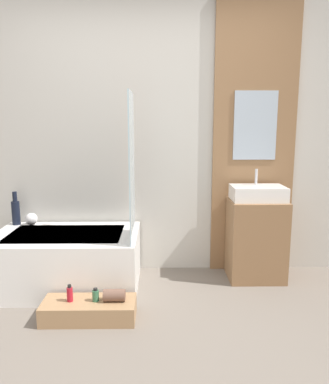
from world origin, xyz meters
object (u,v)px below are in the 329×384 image
bathtub (67,260)px  bottle_soap_secondary (96,295)px  wooden_step_bench (89,310)px  vase_tall_dark (16,211)px  vase_round_light (31,219)px  sink (258,193)px  bottle_soap_primary (70,294)px

bathtub → bottle_soap_secondary: size_ratio=12.41×
wooden_step_bench → vase_tall_dark: vase_tall_dark is taller
bathtub → vase_tall_dark: 0.72m
vase_tall_dark → vase_round_light: 0.17m
sink → bottle_soap_primary: bearing=-154.3°
vase_tall_dark → bottle_soap_primary: vase_tall_dark is taller
sink → bottle_soap_secondary: (-1.37, -0.75, -0.62)m
vase_tall_dark → bottle_soap_secondary: bearing=-44.9°
wooden_step_bench → vase_tall_dark: bearing=133.4°
bathtub → bottle_soap_primary: size_ratio=9.68×
sink → vase_round_light: (-2.10, 0.12, -0.27)m
bathtub → vase_tall_dark: bearing=150.1°
vase_tall_dark → wooden_step_bench: bearing=-46.6°
bottle_soap_primary → bottle_soap_secondary: size_ratio=1.28×
wooden_step_bench → vase_round_light: vase_round_light is taller
vase_round_light → bottle_soap_secondary: vase_round_light is taller
bathtub → sink: (1.71, 0.17, 0.56)m
vase_round_light → bottle_soap_secondary: bearing=-49.5°
sink → bottle_soap_primary: size_ratio=3.69×
vase_tall_dark → bottle_soap_primary: size_ratio=2.44×
wooden_step_bench → bottle_soap_primary: bottle_soap_primary is taller
wooden_step_bench → sink: bearing=27.8°
sink → bottle_soap_primary: (-1.55, -0.75, -0.61)m
bathtub → bottle_soap_primary: (0.16, -0.57, -0.05)m
sink → bottle_soap_secondary: sink is taller
bathtub → wooden_step_bench: (0.30, -0.57, -0.17)m
wooden_step_bench → vase_round_light: bearing=128.5°
bottle_soap_secondary → sink: bearing=28.7°
bathtub → bottle_soap_secondary: 0.67m
bottle_soap_primary → bottle_soap_secondary: (0.19, 0.00, -0.01)m
vase_round_light → bottle_soap_secondary: 1.19m
bathtub → vase_tall_dark: vase_tall_dark is taller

